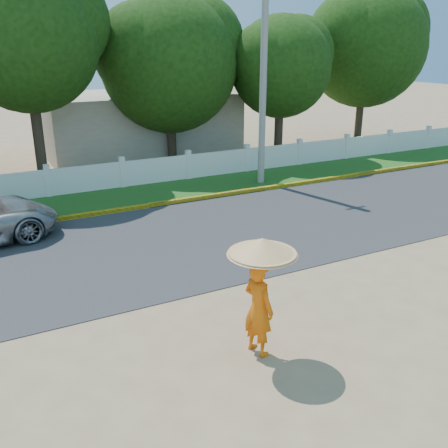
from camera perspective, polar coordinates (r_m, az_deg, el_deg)
ground at (r=11.88m, az=4.51°, el=-8.84°), size 120.00×120.00×0.00m
road at (r=15.51m, az=-4.27°, el=-1.69°), size 60.00×7.00×0.02m
grass_verge at (r=20.19m, az=-10.22°, el=3.21°), size 60.00×3.50×0.03m
curb at (r=18.62m, az=-8.63°, el=2.09°), size 40.00×0.18×0.16m
fence at (r=21.39m, az=-11.50°, el=5.56°), size 40.00×0.10×1.10m
building_near at (r=28.44m, az=-9.75°, el=11.32°), size 10.00×6.00×3.20m
utility_pole at (r=21.15m, az=4.53°, el=16.61°), size 0.28×0.28×9.03m
monk_with_parasol at (r=9.37m, az=4.17°, el=-6.40°), size 1.31×1.31×2.39m
tree_row at (r=24.57m, az=-8.70°, el=18.17°), size 35.71×7.96×9.06m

